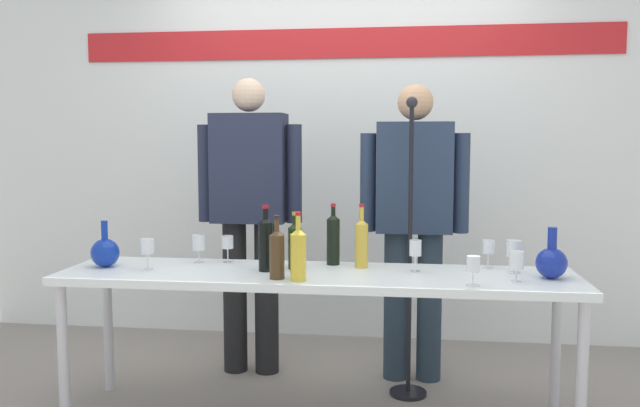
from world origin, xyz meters
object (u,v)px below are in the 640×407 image
decanter_blue_right (551,261)px  wine_glass_right_1 (488,248)px  wine_bottle_1 (298,253)px  wine_bottle_4 (266,242)px  wine_bottle_3 (277,252)px  wine_glass_right_4 (514,249)px  wine_bottle_0 (361,242)px  wine_glass_right_0 (415,249)px  presenter_right (414,213)px  wine_glass_left_1 (147,247)px  wine_glass_left_2 (228,243)px  decanter_blue_left (105,252)px  wine_glass_right_3 (517,260)px  wine_glass_left_0 (199,243)px  presenter_left (250,206)px  microphone_stand (409,297)px  wine_bottle_2 (295,244)px  display_table (316,284)px  wine_bottle_5 (333,238)px  wine_glass_right_2 (473,265)px

decanter_blue_right → wine_glass_right_1: size_ratio=1.69×
wine_bottle_1 → wine_bottle_4: bearing=133.7°
wine_bottle_3 → wine_glass_right_4: bearing=14.2°
wine_bottle_0 → wine_glass_right_0: 0.28m
presenter_right → wine_glass_left_1: size_ratio=10.90×
presenter_right → wine_glass_right_0: 0.56m
wine_bottle_3 → decanter_blue_right: bearing=7.8°
wine_bottle_4 → wine_glass_left_2: (-0.24, 0.19, -0.04)m
presenter_right → wine_bottle_4: size_ratio=5.21×
wine_glass_left_2 → wine_bottle_4: bearing=-37.9°
wine_glass_left_2 → wine_glass_right_0: bearing=-6.9°
decanter_blue_left → wine_glass_right_3: (2.00, -0.10, 0.02)m
wine_glass_left_0 → wine_glass_right_4: wine_glass_right_4 is taller
presenter_left → microphone_stand: 1.06m
decanter_blue_left → wine_bottle_2: 0.96m
display_table → wine_bottle_5: bearing=73.7°
wine_glass_right_4 → wine_bottle_0: bearing=177.1°
wine_bottle_1 → wine_glass_left_1: size_ratio=2.04×
wine_bottle_2 → wine_glass_left_1: size_ratio=1.84×
wine_bottle_0 → wine_glass_left_1: (-1.04, -0.19, -0.02)m
wine_bottle_0 → wine_bottle_2: wine_bottle_0 is taller
wine_bottle_5 → wine_glass_right_3: (0.86, -0.31, -0.04)m
wine_bottle_3 → wine_glass_right_4: wine_bottle_3 is taller
wine_glass_right_1 → wine_glass_right_2: bearing=-105.6°
presenter_right → wine_glass_left_2: size_ratio=11.86×
decanter_blue_left → wine_glass_right_3: size_ratio=1.67×
wine_glass_right_3 → wine_bottle_2: bearing=170.9°
wine_glass_right_2 → display_table: bearing=164.1°
decanter_blue_left → wine_glass_right_3: 2.00m
wine_bottle_2 → wine_glass_right_0: 0.59m
display_table → microphone_stand: microphone_stand is taller
wine_bottle_3 → wine_glass_right_0: 0.68m
decanter_blue_right → wine_bottle_5: (-1.04, 0.20, 0.06)m
wine_bottle_3 → wine_glass_right_1: size_ratio=2.08×
presenter_right → wine_bottle_3: (-0.63, -0.79, -0.10)m
wine_glass_left_1 → wine_glass_right_4: bearing=5.0°
presenter_right → wine_glass_right_3: presenter_right is taller
microphone_stand → presenter_left: bearing=165.0°
wine_glass_left_0 → wine_glass_right_3: wine_glass_left_0 is taller
wine_bottle_0 → wine_bottle_1: 0.44m
wine_bottle_1 → wine_glass_right_0: size_ratio=2.02×
decanter_blue_left → wine_glass_right_0: size_ratio=1.51×
display_table → wine_bottle_1: bearing=-105.1°
decanter_blue_left → wine_bottle_4: size_ratio=0.73×
wine_glass_right_3 → display_table: bearing=173.9°
decanter_blue_left → wine_glass_right_4: 2.02m
wine_bottle_2 → wine_glass_right_0: wine_bottle_2 is taller
wine_glass_left_1 → presenter_right: bearing=27.1°
display_table → wine_bottle_0: 0.32m
display_table → presenter_right: bearing=52.8°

